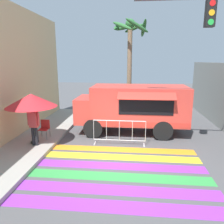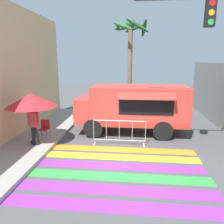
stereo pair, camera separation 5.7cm
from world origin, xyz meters
The scene contains 8 objects.
ground_plane centered at (0.00, 0.00, 0.00)m, with size 60.00×60.00×0.00m, color #4C4C4F.
crosswalk_painted centered at (0.00, -0.87, 0.00)m, with size 6.40×4.36×0.01m.
food_truck centered at (0.43, 3.41, 1.46)m, with size 5.66×2.67×2.49m.
patio_umbrella centered at (-3.80, 1.07, 2.09)m, with size 2.17×2.17×2.22m.
folding_chair centered at (-3.61, 1.77, 0.67)m, with size 0.43×0.43×0.86m.
vendor_person centered at (-3.65, 0.80, 1.15)m, with size 0.53×0.23×1.74m.
barricade_front centered at (-0.04, 1.63, 0.58)m, with size 2.38×0.44×1.14m.
palm_tree centered at (0.25, 6.67, 4.65)m, with size 2.36×2.31×6.28m.
Camera 1 is at (0.56, -7.77, 3.75)m, focal length 35.00 mm.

